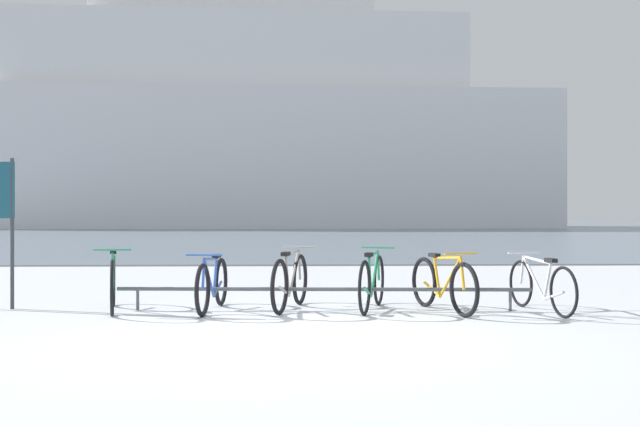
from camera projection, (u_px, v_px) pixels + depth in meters
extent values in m
cube|color=silver|center=(278.00, 361.00, 6.36)|extent=(80.00, 22.00, 0.08)
cube|color=slate|center=(298.00, 226.00, 72.34)|extent=(80.00, 110.00, 0.08)
cube|color=#47474C|center=(292.00, 266.00, 17.36)|extent=(80.00, 0.50, 0.05)
cylinder|color=#4C5156|center=(323.00, 289.00, 9.34)|extent=(5.41, 0.32, 0.05)
cylinder|color=#4C5156|center=(138.00, 299.00, 9.39)|extent=(0.04, 0.04, 0.28)
cylinder|color=#4C5156|center=(510.00, 300.00, 9.29)|extent=(0.04, 0.04, 0.28)
torus|color=black|center=(112.00, 288.00, 8.81)|extent=(0.20, 0.69, 0.70)
torus|color=black|center=(114.00, 280.00, 9.80)|extent=(0.20, 0.69, 0.70)
cylinder|color=#2D8C60|center=(113.00, 275.00, 9.13)|extent=(0.16, 0.53, 0.60)
cylinder|color=#2D8C60|center=(113.00, 275.00, 9.45)|extent=(0.08, 0.19, 0.53)
cylinder|color=#2D8C60|center=(113.00, 254.00, 9.21)|extent=(0.19, 0.66, 0.09)
cylinder|color=#2D8C60|center=(113.00, 288.00, 9.59)|extent=(0.14, 0.44, 0.19)
cylinder|color=#2D8C60|center=(112.00, 271.00, 8.85)|extent=(0.06, 0.12, 0.42)
cube|color=black|center=(113.00, 252.00, 9.53)|extent=(0.12, 0.21, 0.05)
cylinder|color=#2D8C60|center=(112.00, 250.00, 8.88)|extent=(0.45, 0.13, 0.02)
torus|color=black|center=(203.00, 290.00, 8.79)|extent=(0.12, 0.66, 0.66)
torus|color=black|center=(221.00, 282.00, 9.84)|extent=(0.12, 0.66, 0.66)
cylinder|color=#3359B2|center=(209.00, 278.00, 9.13)|extent=(0.09, 0.56, 0.55)
cylinder|color=#3359B2|center=(215.00, 278.00, 9.47)|extent=(0.06, 0.20, 0.49)
cylinder|color=#3359B2|center=(210.00, 259.00, 9.21)|extent=(0.11, 0.69, 0.08)
cylinder|color=#3359B2|center=(217.00, 289.00, 9.62)|extent=(0.08, 0.46, 0.18)
cylinder|color=#3359B2|center=(203.00, 275.00, 8.83)|extent=(0.05, 0.12, 0.38)
cube|color=black|center=(216.00, 256.00, 9.55)|extent=(0.10, 0.21, 0.05)
cylinder|color=#3359B2|center=(204.00, 255.00, 8.87)|extent=(0.46, 0.07, 0.02)
torus|color=black|center=(300.00, 279.00, 9.95)|extent=(0.22, 0.70, 0.70)
torus|color=black|center=(280.00, 287.00, 8.94)|extent=(0.22, 0.70, 0.70)
cylinder|color=gray|center=(294.00, 272.00, 9.62)|extent=(0.17, 0.54, 0.59)
cylinder|color=gray|center=(287.00, 276.00, 9.30)|extent=(0.08, 0.19, 0.53)
cylinder|color=gray|center=(292.00, 254.00, 9.55)|extent=(0.20, 0.66, 0.08)
cylinder|color=gray|center=(284.00, 291.00, 9.16)|extent=(0.15, 0.45, 0.19)
cylinder|color=gray|center=(299.00, 265.00, 9.91)|extent=(0.06, 0.12, 0.41)
cube|color=black|center=(286.00, 254.00, 9.22)|extent=(0.13, 0.21, 0.05)
cylinder|color=gray|center=(299.00, 247.00, 9.88)|extent=(0.45, 0.14, 0.02)
torus|color=black|center=(379.00, 280.00, 9.92)|extent=(0.23, 0.68, 0.69)
torus|color=black|center=(365.00, 288.00, 8.91)|extent=(0.23, 0.68, 0.69)
cylinder|color=#2D8C60|center=(375.00, 273.00, 9.59)|extent=(0.19, 0.54, 0.59)
cylinder|color=#2D8C60|center=(370.00, 277.00, 9.26)|extent=(0.09, 0.19, 0.52)
cylinder|color=#2D8C60|center=(373.00, 254.00, 9.51)|extent=(0.22, 0.66, 0.08)
cylinder|color=#2D8C60|center=(368.00, 292.00, 9.12)|extent=(0.16, 0.45, 0.19)
cylinder|color=#2D8C60|center=(378.00, 266.00, 9.88)|extent=(0.07, 0.12, 0.41)
cube|color=black|center=(369.00, 255.00, 9.18)|extent=(0.13, 0.21, 0.05)
cylinder|color=#2D8C60|center=(378.00, 248.00, 9.84)|extent=(0.45, 0.15, 0.02)
torus|color=black|center=(464.00, 290.00, 8.72)|extent=(0.25, 0.66, 0.68)
torus|color=black|center=(424.00, 282.00, 9.73)|extent=(0.25, 0.66, 0.68)
cylinder|color=gold|center=(450.00, 278.00, 9.05)|extent=(0.20, 0.54, 0.57)
cylinder|color=gold|center=(437.00, 277.00, 9.38)|extent=(0.09, 0.20, 0.51)
cylinder|color=gold|center=(447.00, 258.00, 9.13)|extent=(0.24, 0.67, 0.08)
cylinder|color=gold|center=(432.00, 289.00, 9.52)|extent=(0.17, 0.45, 0.19)
cylinder|color=gold|center=(462.00, 274.00, 8.76)|extent=(0.07, 0.12, 0.40)
cube|color=black|center=(434.00, 255.00, 9.46)|extent=(0.14, 0.21, 0.05)
cylinder|color=gold|center=(461.00, 254.00, 8.80)|extent=(0.45, 0.16, 0.02)
torus|color=black|center=(521.00, 283.00, 9.74)|extent=(0.15, 0.63, 0.63)
torus|color=black|center=(564.00, 292.00, 8.66)|extent=(0.15, 0.63, 0.63)
cylinder|color=silver|center=(534.00, 277.00, 9.39)|extent=(0.13, 0.57, 0.54)
cylinder|color=silver|center=(547.00, 282.00, 9.04)|extent=(0.07, 0.20, 0.48)
cylinder|color=silver|center=(537.00, 260.00, 9.31)|extent=(0.16, 0.71, 0.08)
cylinder|color=silver|center=(554.00, 296.00, 8.89)|extent=(0.12, 0.48, 0.18)
cylinder|color=silver|center=(522.00, 270.00, 9.70)|extent=(0.06, 0.12, 0.38)
cube|color=black|center=(551.00, 260.00, 8.96)|extent=(0.11, 0.21, 0.05)
cylinder|color=silver|center=(524.00, 253.00, 9.66)|extent=(0.46, 0.10, 0.02)
cylinder|color=#33383D|center=(12.00, 234.00, 9.49)|extent=(0.05, 0.05, 2.01)
cube|color=white|center=(250.00, 162.00, 62.25)|extent=(51.87, 14.64, 11.36)
cube|color=white|center=(235.00, 61.00, 62.16)|extent=(38.95, 12.24, 6.25)
cube|color=white|center=(235.00, 7.00, 62.15)|extent=(23.46, 9.74, 3.18)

